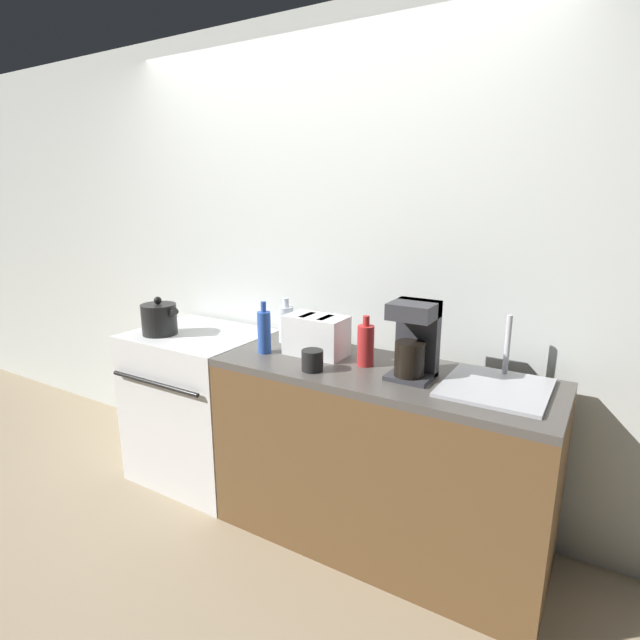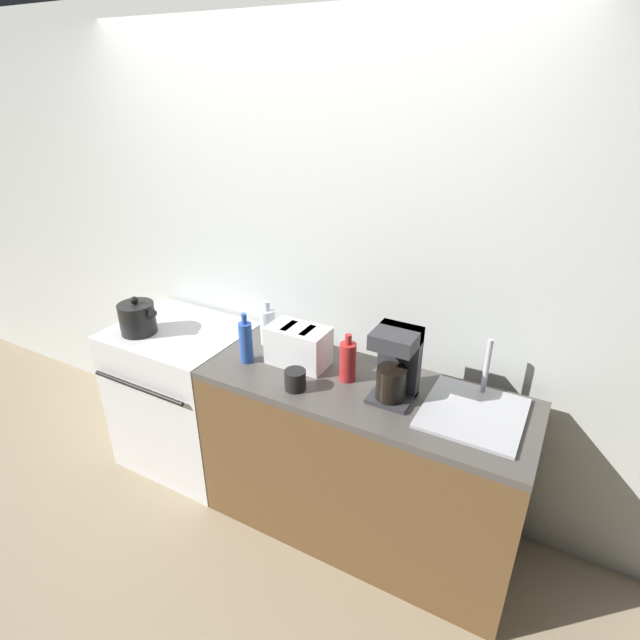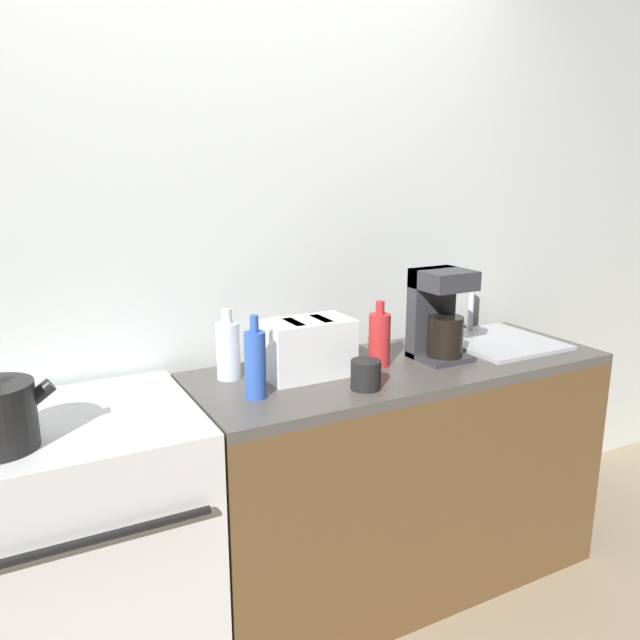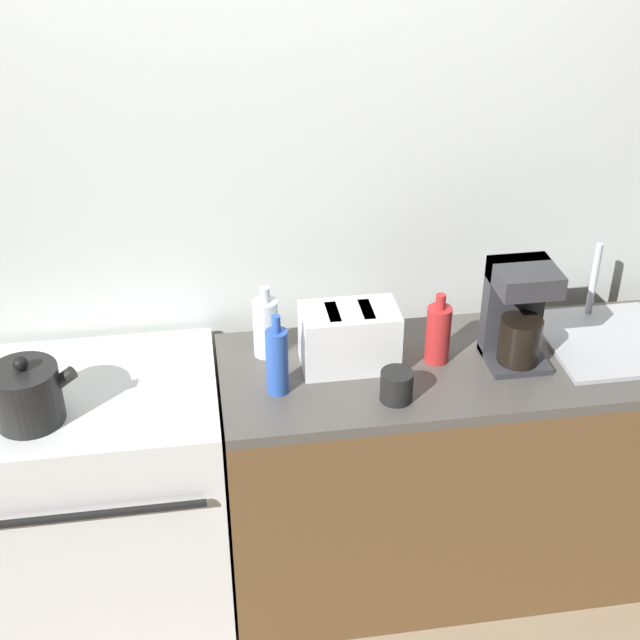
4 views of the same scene
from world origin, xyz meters
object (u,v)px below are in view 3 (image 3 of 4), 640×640
object	(u,v)px
stove	(77,555)
bottle_blue	(255,363)
toaster	(308,348)
cup_black	(366,375)
coffee_maker	(439,313)
bottle_red	(379,339)
bottle_clear	(228,350)

from	to	relation	value
stove	bottle_blue	size ratio (longest dim) A/B	3.40
toaster	bottle_blue	xyz separation A→B (m)	(-0.24, -0.11, 0.01)
toaster	cup_black	bearing A→B (deg)	-62.89
coffee_maker	bottle_red	bearing A→B (deg)	173.69
coffee_maker	bottle_clear	bearing A→B (deg)	169.35
stove	bottle_clear	world-z (taller)	bottle_clear
bottle_red	bottle_blue	bearing A→B (deg)	-169.99
coffee_maker	cup_black	xyz separation A→B (m)	(-0.42, -0.16, -0.13)
coffee_maker	bottle_blue	distance (m)	0.77
toaster	coffee_maker	size ratio (longest dim) A/B	0.89
toaster	cup_black	world-z (taller)	toaster
bottle_red	cup_black	size ratio (longest dim) A/B	2.40
stove	bottle_blue	bearing A→B (deg)	-9.15
stove	bottle_red	distance (m)	1.21
bottle_clear	stove	bearing A→B (deg)	-167.49
toaster	coffee_maker	distance (m)	0.54
bottle_blue	bottle_clear	bearing A→B (deg)	93.39
stove	toaster	size ratio (longest dim) A/B	2.99
stove	bottle_blue	xyz separation A→B (m)	(0.56, -0.09, 0.55)
stove	bottle_clear	distance (m)	0.78
bottle_blue	stove	bearing A→B (deg)	170.85
bottle_blue	coffee_maker	bearing A→B (deg)	4.85
stove	toaster	bearing A→B (deg)	1.49
cup_black	coffee_maker	bearing A→B (deg)	21.01
coffee_maker	bottle_blue	size ratio (longest dim) A/B	1.28
stove	coffee_maker	distance (m)	1.47
stove	bottle_clear	size ratio (longest dim) A/B	3.69
bottle_blue	bottle_red	bearing A→B (deg)	10.01
bottle_blue	cup_black	xyz separation A→B (m)	(0.35, -0.10, -0.06)
stove	coffee_maker	world-z (taller)	coffee_maker
bottle_clear	bottle_red	xyz separation A→B (m)	(0.54, -0.12, -0.00)
bottle_blue	cup_black	distance (m)	0.37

